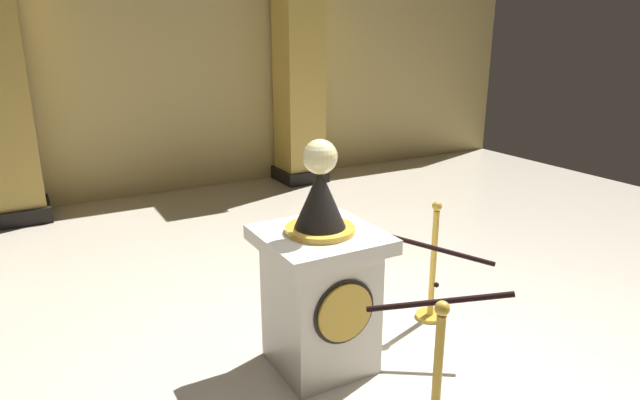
{
  "coord_description": "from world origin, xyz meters",
  "views": [
    {
      "loc": [
        -1.91,
        -2.68,
        2.31
      ],
      "look_at": [
        -0.22,
        0.35,
        1.24
      ],
      "focal_mm": 30.85,
      "sensor_mm": 36.0,
      "label": 1
    }
  ],
  "objects": [
    {
      "name": "velvet_rope",
      "position": [
        0.38,
        -0.17,
        0.79
      ],
      "size": [
        1.21,
        1.21,
        0.22
      ],
      "color": "black"
    },
    {
      "name": "stanchion_far",
      "position": [
        0.92,
        0.48,
        0.36
      ],
      "size": [
        0.24,
        0.24,
        1.02
      ],
      "color": "gold",
      "rests_on": "ground_plane"
    },
    {
      "name": "column_right",
      "position": [
        2.02,
        5.01,
        1.64
      ],
      "size": [
        0.74,
        0.74,
        3.31
      ],
      "color": "black",
      "rests_on": "ground_plane"
    },
    {
      "name": "back_wall",
      "position": [
        0.0,
        5.47,
        1.73
      ],
      "size": [
        12.87,
        0.16,
        3.45
      ],
      "primitive_type": "cube",
      "color": "tan",
      "rests_on": "ground_plane"
    },
    {
      "name": "pedestal_clock",
      "position": [
        -0.22,
        0.35,
        0.63
      ],
      "size": [
        0.79,
        0.79,
        1.65
      ],
      "color": "silver",
      "rests_on": "ground_plane"
    },
    {
      "name": "ground_plane",
      "position": [
        0.0,
        0.0,
        0.0
      ],
      "size": [
        12.87,
        12.87,
        0.0
      ],
      "primitive_type": "plane",
      "color": "beige"
    }
  ]
}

